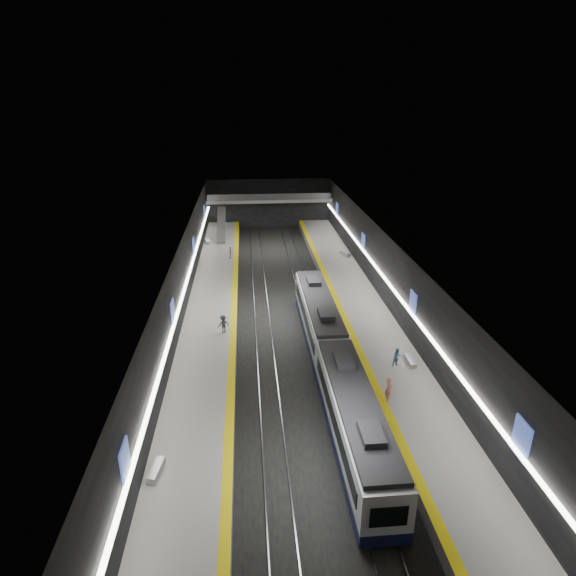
{
  "coord_description": "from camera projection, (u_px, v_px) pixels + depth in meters",
  "views": [
    {
      "loc": [
        -3.75,
        -43.75,
        20.98
      ],
      "look_at": [
        0.3,
        2.19,
        2.2
      ],
      "focal_mm": 30.0,
      "sensor_mm": 36.0,
      "label": 1
    }
  ],
  "objects": [
    {
      "name": "tactile_strip_right",
      "position": [
        339.0,
        305.0,
        48.63
      ],
      "size": [
        0.6,
        70.0,
        0.02
      ],
      "primitive_type": "cube",
      "color": "yellow",
      "rests_on": "platform_right"
    },
    {
      "name": "wall_right",
      "position": [
        387.0,
        276.0,
        47.89
      ],
      "size": [
        0.04,
        70.0,
        8.0
      ],
      "primitive_type": "cube",
      "color": "black",
      "rests_on": "ground"
    },
    {
      "name": "rails",
      "position": [
        287.0,
        316.0,
        48.56
      ],
      "size": [
        6.52,
        70.0,
        0.12
      ],
      "color": "gray",
      "rests_on": "ground"
    },
    {
      "name": "train",
      "position": [
        333.0,
        358.0,
        36.65
      ],
      "size": [
        2.69,
        30.05,
        3.6
      ],
      "color": "#11163E",
      "rests_on": "ground"
    },
    {
      "name": "passenger_left_b",
      "position": [
        223.0,
        324.0,
        42.86
      ],
      "size": [
        1.22,
        0.96,
        1.66
      ],
      "primitive_type": "imported",
      "rotation": [
        0.0,
        0.0,
        3.51
      ],
      "color": "#383A3F",
      "rests_on": "platform_left"
    },
    {
      "name": "mezzanine_bridge",
      "position": [
        269.0,
        200.0,
        77.06
      ],
      "size": [
        20.0,
        3.0,
        1.5
      ],
      "color": "gray",
      "rests_on": "wall_left"
    },
    {
      "name": "ad_posters",
      "position": [
        286.0,
        271.0,
        47.81
      ],
      "size": [
        19.94,
        53.5,
        2.2
      ],
      "color": "#384EA8",
      "rests_on": "wall_left"
    },
    {
      "name": "wall_back",
      "position": [
        269.0,
        203.0,
        79.36
      ],
      "size": [
        20.0,
        0.04,
        8.0
      ],
      "primitive_type": "cube",
      "color": "black",
      "rests_on": "ground"
    },
    {
      "name": "wall_left",
      "position": [
        184.0,
        283.0,
        46.26
      ],
      "size": [
        0.04,
        70.0,
        8.0
      ],
      "primitive_type": "cube",
      "color": "black",
      "rests_on": "ground"
    },
    {
      "name": "escalator",
      "position": [
        221.0,
        225.0,
        70.86
      ],
      "size": [
        1.2,
        7.5,
        3.92
      ],
      "primitive_type": "cube",
      "rotation": [
        0.44,
        0.0,
        0.0
      ],
      "color": "#99999E",
      "rests_on": "platform_left"
    },
    {
      "name": "bench_left_near",
      "position": [
        156.0,
        470.0,
        27.1
      ],
      "size": [
        0.81,
        1.87,
        0.44
      ],
      "primitive_type": "cube",
      "rotation": [
        0.0,
        0.0,
        -0.17
      ],
      "color": "#99999E",
      "rests_on": "platform_left"
    },
    {
      "name": "tile_surface_left",
      "position": [
        212.0,
        310.0,
        47.59
      ],
      "size": [
        5.0,
        70.0,
        0.02
      ],
      "primitive_type": "cube",
      "color": "#A0A09C",
      "rests_on": "platform_left"
    },
    {
      "name": "ceiling",
      "position": [
        287.0,
        240.0,
        45.56
      ],
      "size": [
        20.0,
        70.0,
        0.04
      ],
      "primitive_type": "cube",
      "rotation": [
        3.14,
        0.0,
        0.0
      ],
      "color": "beige",
      "rests_on": "wall_left"
    },
    {
      "name": "bench_right_near",
      "position": [
        410.0,
        361.0,
        38.14
      ],
      "size": [
        0.49,
        1.74,
        0.42
      ],
      "primitive_type": "cube",
      "rotation": [
        0.0,
        0.0,
        0.01
      ],
      "color": "#99999E",
      "rests_on": "platform_right"
    },
    {
      "name": "bench_left_far",
      "position": [
        207.0,
        242.0,
        68.69
      ],
      "size": [
        0.89,
        1.93,
        0.46
      ],
      "primitive_type": "cube",
      "rotation": [
        0.0,
        0.0,
        0.2
      ],
      "color": "#99999E",
      "rests_on": "platform_left"
    },
    {
      "name": "cove_light_right",
      "position": [
        385.0,
        278.0,
        47.94
      ],
      "size": [
        0.25,
        68.6,
        0.12
      ],
      "primitive_type": "cube",
      "color": "white",
      "rests_on": "wall_right"
    },
    {
      "name": "passenger_right_a",
      "position": [
        388.0,
        389.0,
        33.35
      ],
      "size": [
        0.61,
        0.75,
        1.78
      ],
      "primitive_type": "imported",
      "rotation": [
        0.0,
        0.0,
        1.24
      ],
      "color": "#C96C4B",
      "rests_on": "platform_right"
    },
    {
      "name": "passenger_right_b",
      "position": [
        397.0,
        357.0,
        37.59
      ],
      "size": [
        0.9,
        0.8,
        1.53
      ],
      "primitive_type": "imported",
      "rotation": [
        0.0,
        0.0,
        0.36
      ],
      "color": "teal",
      "rests_on": "platform_right"
    },
    {
      "name": "tile_surface_right",
      "position": [
        360.0,
        305.0,
        48.81
      ],
      "size": [
        5.0,
        70.0,
        0.02
      ],
      "primitive_type": "cube",
      "color": "#A0A09C",
      "rests_on": "platform_right"
    },
    {
      "name": "platform_right",
      "position": [
        360.0,
        309.0,
        49.0
      ],
      "size": [
        5.0,
        70.0,
        1.0
      ],
      "primitive_type": "cube",
      "color": "slate",
      "rests_on": "ground"
    },
    {
      "name": "bench_right_far",
      "position": [
        345.0,
        254.0,
        63.47
      ],
      "size": [
        1.16,
        2.05,
        0.48
      ],
      "primitive_type": "cube",
      "rotation": [
        0.0,
        0.0,
        0.33
      ],
      "color": "#99999E",
      "rests_on": "platform_right"
    },
    {
      "name": "passenger_left_a",
      "position": [
        230.0,
        253.0,
        62.2
      ],
      "size": [
        0.4,
        0.92,
        1.55
      ],
      "primitive_type": "imported",
      "rotation": [
        0.0,
        0.0,
        -1.55
      ],
      "color": "#BDB6AD",
      "rests_on": "platform_left"
    },
    {
      "name": "platform_left",
      "position": [
        212.0,
        315.0,
        47.78
      ],
      "size": [
        5.0,
        70.0,
        1.0
      ],
      "primitive_type": "cube",
      "color": "slate",
      "rests_on": "ground"
    },
    {
      "name": "ground",
      "position": [
        287.0,
        316.0,
        48.58
      ],
      "size": [
        70.0,
        70.0,
        0.0
      ],
      "primitive_type": "plane",
      "color": "black",
      "rests_on": "ground"
    },
    {
      "name": "cove_light_left",
      "position": [
        186.0,
        285.0,
        46.35
      ],
      "size": [
        0.25,
        68.6,
        0.12
      ],
      "primitive_type": "cube",
      "color": "white",
      "rests_on": "wall_left"
    },
    {
      "name": "tactile_strip_left",
      "position": [
        234.0,
        309.0,
        47.76
      ],
      "size": [
        0.6,
        70.0,
        0.02
      ],
      "primitive_type": "cube",
      "color": "yellow",
      "rests_on": "platform_left"
    }
  ]
}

